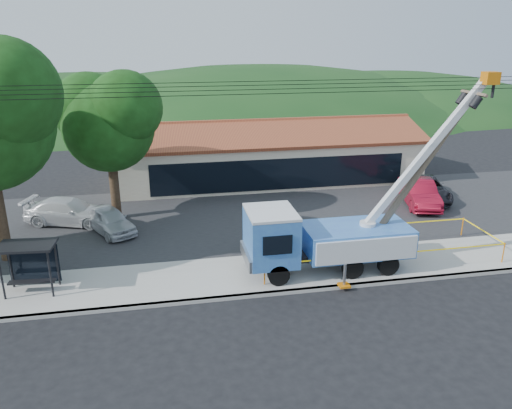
{
  "coord_description": "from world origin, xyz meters",
  "views": [
    {
      "loc": [
        -4.1,
        -16.67,
        10.91
      ],
      "look_at": [
        0.11,
        5.0,
        3.2
      ],
      "focal_mm": 35.0,
      "sensor_mm": 36.0,
      "label": 1
    }
  ],
  "objects_px": {
    "car_dark": "(425,200)",
    "leaning_pole": "(424,165)",
    "bus_shelter": "(29,256)",
    "car_silver": "(111,233)",
    "car_red": "(418,206)",
    "car_white": "(71,225)",
    "utility_truck": "(324,236)"
  },
  "relations": [
    {
      "from": "utility_truck",
      "to": "leaning_pole",
      "type": "relative_size",
      "value": 1.27
    },
    {
      "from": "car_silver",
      "to": "car_red",
      "type": "height_order",
      "value": "car_red"
    },
    {
      "from": "utility_truck",
      "to": "car_silver",
      "type": "relative_size",
      "value": 2.71
    },
    {
      "from": "car_silver",
      "to": "car_dark",
      "type": "bearing_deg",
      "value": -23.54
    },
    {
      "from": "leaning_pole",
      "to": "car_red",
      "type": "bearing_deg",
      "value": 60.44
    },
    {
      "from": "car_red",
      "to": "car_white",
      "type": "distance_m",
      "value": 21.92
    },
    {
      "from": "car_silver",
      "to": "car_red",
      "type": "bearing_deg",
      "value": -26.49
    },
    {
      "from": "car_red",
      "to": "car_dark",
      "type": "bearing_deg",
      "value": 59.03
    },
    {
      "from": "leaning_pole",
      "to": "bus_shelter",
      "type": "distance_m",
      "value": 18.13
    },
    {
      "from": "bus_shelter",
      "to": "car_white",
      "type": "relative_size",
      "value": 0.47
    },
    {
      "from": "utility_truck",
      "to": "car_dark",
      "type": "distance_m",
      "value": 13.71
    },
    {
      "from": "bus_shelter",
      "to": "utility_truck",
      "type": "bearing_deg",
      "value": 2.55
    },
    {
      "from": "car_red",
      "to": "car_dark",
      "type": "distance_m",
      "value": 1.57
    },
    {
      "from": "car_dark",
      "to": "leaning_pole",
      "type": "bearing_deg",
      "value": -108.99
    },
    {
      "from": "bus_shelter",
      "to": "car_silver",
      "type": "relative_size",
      "value": 0.58
    },
    {
      "from": "leaning_pole",
      "to": "car_dark",
      "type": "relative_size",
      "value": 1.7
    },
    {
      "from": "car_red",
      "to": "bus_shelter",
      "type": "bearing_deg",
      "value": -147.89
    },
    {
      "from": "car_red",
      "to": "car_white",
      "type": "bearing_deg",
      "value": -168.57
    },
    {
      "from": "leaning_pole",
      "to": "car_silver",
      "type": "relative_size",
      "value": 2.14
    },
    {
      "from": "utility_truck",
      "to": "leaning_pole",
      "type": "distance_m",
      "value": 5.74
    },
    {
      "from": "car_silver",
      "to": "car_red",
      "type": "relative_size",
      "value": 0.83
    },
    {
      "from": "bus_shelter",
      "to": "car_red",
      "type": "bearing_deg",
      "value": 22.9
    },
    {
      "from": "car_silver",
      "to": "car_white",
      "type": "distance_m",
      "value": 3.05
    },
    {
      "from": "car_silver",
      "to": "utility_truck",
      "type": "bearing_deg",
      "value": -62.89
    },
    {
      "from": "leaning_pole",
      "to": "car_red",
      "type": "height_order",
      "value": "leaning_pole"
    },
    {
      "from": "bus_shelter",
      "to": "car_silver",
      "type": "bearing_deg",
      "value": 71.59
    },
    {
      "from": "utility_truck",
      "to": "car_silver",
      "type": "xyz_separation_m",
      "value": [
        -10.33,
        6.88,
        -1.83
      ]
    },
    {
      "from": "leaning_pole",
      "to": "car_white",
      "type": "height_order",
      "value": "leaning_pole"
    },
    {
      "from": "leaning_pole",
      "to": "car_white",
      "type": "bearing_deg",
      "value": 154.05
    },
    {
      "from": "utility_truck",
      "to": "car_white",
      "type": "bearing_deg",
      "value": 145.72
    },
    {
      "from": "utility_truck",
      "to": "car_silver",
      "type": "bearing_deg",
      "value": 146.34
    },
    {
      "from": "utility_truck",
      "to": "bus_shelter",
      "type": "relative_size",
      "value": 4.68
    }
  ]
}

